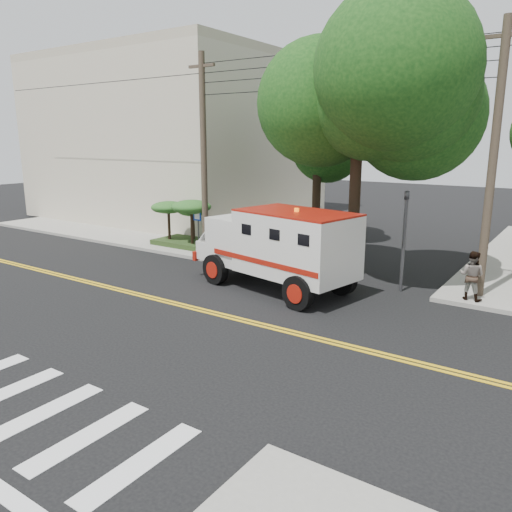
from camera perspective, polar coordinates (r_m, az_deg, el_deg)
The scene contains 12 objects.
ground at distance 15.65m, azimuth -4.06°, elevation -6.73°, with size 100.00×100.00×0.00m, color black.
sidewalk_nw at distance 34.15m, azimuth -7.84°, elevation 4.27°, with size 17.00×17.00×0.15m, color gray.
building_left at distance 36.20m, azimuth -8.89°, elevation 12.80°, with size 16.00×14.00×10.00m, color beige.
utility_pole_left at distance 22.91m, azimuth -5.99°, elevation 11.09°, with size 0.28×0.28×9.00m, color #382D23.
utility_pole_right at distance 17.95m, azimuth 25.40°, elevation 9.32°, with size 0.28×0.28×9.00m, color #382D23.
tree_main at distance 19.22m, azimuth 12.68°, elevation 18.51°, with size 6.08×5.70×9.85m.
tree_left at distance 26.13m, azimuth 7.54°, elevation 14.00°, with size 4.48×4.20×7.70m.
traffic_signal at distance 18.19m, azimuth 16.61°, elevation 2.85°, with size 0.15×0.18×3.60m.
accessibility_sign at distance 23.75m, azimuth -6.65°, elevation 3.54°, with size 0.45×0.10×2.02m.
palm_planter at distance 24.86m, azimuth -8.15°, elevation 4.58°, with size 3.52×2.63×2.36m.
armored_truck at distance 17.77m, azimuth 2.56°, elevation 1.34°, with size 6.79×3.62×2.94m.
pedestrian_b at distance 17.81m, azimuth 23.42°, elevation -2.06°, with size 0.80×0.62×1.64m, color gray.
Camera 1 is at (9.17, -11.50, 5.34)m, focal length 35.00 mm.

